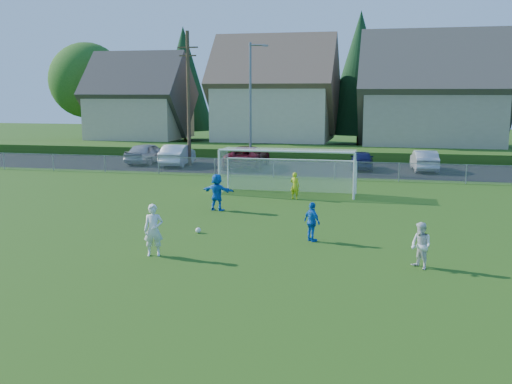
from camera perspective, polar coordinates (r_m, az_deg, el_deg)
ground at (r=17.92m, az=-5.73°, el=-8.57°), size 160.00×160.00×0.00m
asphalt_lot at (r=44.32m, az=5.58°, el=2.28°), size 60.00×60.00×0.00m
grass_embankment at (r=51.68m, az=6.64°, el=3.73°), size 70.00×6.00×0.80m
soccer_ball at (r=23.96m, az=-5.53°, el=-3.65°), size 0.22×0.22×0.22m
player_white_a at (r=20.72m, az=-9.73°, el=-3.60°), size 0.75×0.61×1.79m
player_white_b at (r=19.70m, az=15.44°, el=-4.95°), size 0.90×0.92×1.49m
player_blue_a at (r=22.50m, az=5.36°, el=-2.85°), size 0.88×0.88×1.49m
player_blue_b at (r=28.31m, az=-3.74°, el=-0.00°), size 1.70×0.86×1.75m
goalkeeper at (r=31.33m, az=3.72°, el=0.60°), size 0.60×0.49×1.41m
car_a at (r=47.65m, az=-10.30°, el=3.66°), size 2.38×4.95×1.63m
car_b at (r=46.07m, az=-7.48°, el=3.52°), size 2.10×4.98×1.60m
car_c at (r=44.25m, az=-0.83°, el=3.37°), size 2.99×5.96×1.62m
car_e at (r=43.96m, az=10.04°, el=3.03°), size 1.78×4.13×1.39m
car_f at (r=44.22m, az=15.73°, el=2.90°), size 1.89×4.55×1.46m
soccer_goal at (r=32.88m, az=3.10°, el=2.65°), size 7.42×1.90×2.50m
chainlink_fence at (r=38.84m, az=4.57°, el=2.20°), size 52.06×0.06×1.20m
streetlight at (r=43.29m, az=-0.48°, el=8.57°), size 1.38×0.18×9.00m
utility_pole at (r=45.66m, az=-6.45°, el=8.95°), size 1.60×0.26×10.00m
houses_row at (r=58.73m, az=9.53°, el=11.12°), size 53.90×11.45×13.27m
tree_row at (r=65.04m, az=9.02°, el=10.59°), size 65.98×12.36×13.80m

